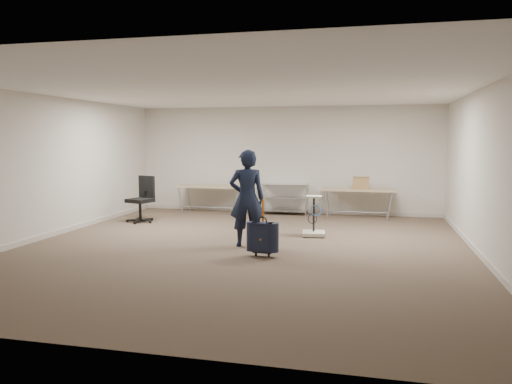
# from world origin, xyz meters

# --- Properties ---
(ground) EXTENTS (9.00, 9.00, 0.00)m
(ground) POSITION_xyz_m (0.00, 0.00, 0.00)
(ground) COLOR #483B2C
(ground) RESTS_ON ground
(room_shell) EXTENTS (8.00, 9.00, 9.00)m
(room_shell) POSITION_xyz_m (0.00, 1.38, 0.05)
(room_shell) COLOR beige
(room_shell) RESTS_ON ground
(folding_table_left) EXTENTS (1.80, 0.75, 0.73)m
(folding_table_left) POSITION_xyz_m (-1.90, 3.95, 0.68)
(folding_table_left) COLOR #9F8961
(folding_table_left) RESTS_ON ground
(folding_table_right) EXTENTS (1.80, 0.75, 0.73)m
(folding_table_right) POSITION_xyz_m (1.90, 3.95, 0.68)
(folding_table_right) COLOR #9F8961
(folding_table_right) RESTS_ON ground
(wire_shelf) EXTENTS (1.22, 0.47, 0.80)m
(wire_shelf) POSITION_xyz_m (0.00, 4.20, 0.44)
(wire_shelf) COLOR silver
(wire_shelf) RESTS_ON ground
(person) EXTENTS (0.74, 0.60, 1.76)m
(person) POSITION_xyz_m (0.04, 0.18, 0.88)
(person) COLOR black
(person) RESTS_ON ground
(suitcase) EXTENTS (0.37, 0.23, 0.96)m
(suitcase) POSITION_xyz_m (0.49, -0.58, 0.33)
(suitcase) COLOR black
(suitcase) RESTS_ON ground
(office_chair) EXTENTS (0.66, 0.66, 1.08)m
(office_chair) POSITION_xyz_m (-3.06, 2.22, 0.33)
(office_chair) COLOR black
(office_chair) RESTS_ON ground
(equipment_cart) EXTENTS (0.49, 0.49, 0.82)m
(equipment_cart) POSITION_xyz_m (1.11, 1.40, 0.21)
(equipment_cart) COLOR beige
(equipment_cart) RESTS_ON ground
(cardboard_box) EXTENTS (0.39, 0.30, 0.29)m
(cardboard_box) POSITION_xyz_m (1.97, 3.99, 0.88)
(cardboard_box) COLOR olive
(cardboard_box) RESTS_ON folding_table_right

